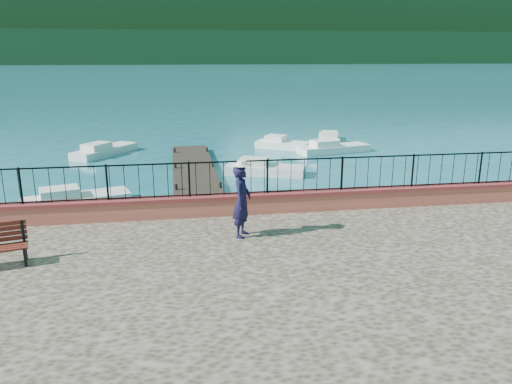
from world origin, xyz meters
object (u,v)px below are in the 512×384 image
object	(u,v)px
person	(242,201)
boat_1	(266,166)
boat_2	(334,146)
boat_0	(76,196)
boat_5	(329,136)
boat_4	(283,142)
boat_3	(105,148)

from	to	relation	value
person	boat_1	bearing A→B (deg)	10.20
boat_1	boat_2	size ratio (longest dim) A/B	0.88
boat_0	person	bearing A→B (deg)	-70.95
boat_0	boat_5	bearing A→B (deg)	24.77
person	boat_4	size ratio (longest dim) A/B	0.56
boat_3	boat_4	size ratio (longest dim) A/B	1.34
boat_4	boat_1	bearing A→B (deg)	-76.59
person	boat_3	bearing A→B (deg)	41.01
boat_1	boat_2	world-z (taller)	same
boat_2	boat_4	bearing A→B (deg)	131.95
boat_1	boat_5	xyz separation A→B (m)	(5.78, 8.31, 0.00)
person	boat_4	distance (m)	18.72
boat_4	boat_2	bearing A→B (deg)	-1.94
boat_3	boat_5	distance (m)	14.19
person	boat_5	size ratio (longest dim) A/B	0.50
boat_1	boat_5	size ratio (longest dim) A/B	1.05
boat_0	boat_2	distance (m)	15.66
boat_0	boat_1	xyz separation A→B (m)	(8.06, 3.96, 0.00)
person	boat_2	xyz separation A→B (m)	(7.65, 16.13, -1.71)
boat_1	boat_3	distance (m)	10.37
boat_2	boat_3	world-z (taller)	same
person	boat_1	distance (m)	11.83
person	boat_5	xyz separation A→B (m)	(8.47, 19.70, -1.71)
person	boat_2	bearing A→B (deg)	-1.87
person	boat_3	xyz separation A→B (m)	(-5.57, 17.66, -1.71)
boat_2	boat_3	xyz separation A→B (m)	(-13.22, 1.53, 0.00)
boat_3	boat_4	xyz separation A→B (m)	(10.57, 0.30, 0.00)
boat_1	person	bearing A→B (deg)	-82.39
person	boat_2	world-z (taller)	person
person	boat_2	size ratio (longest dim) A/B	0.42
boat_0	boat_2	world-z (taller)	same
boat_0	boat_1	world-z (taller)	same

